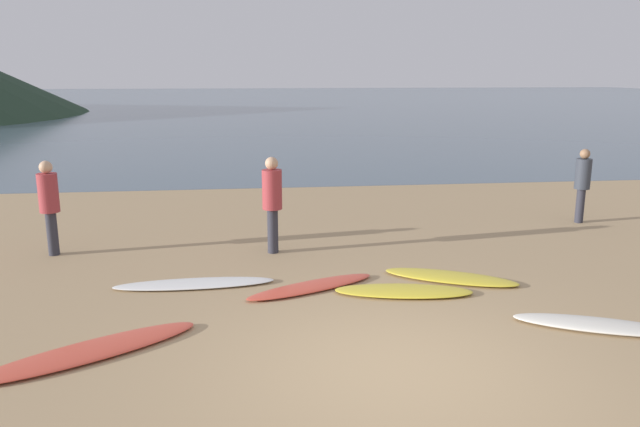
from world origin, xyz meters
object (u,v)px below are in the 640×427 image
Objects in this scene: surfboard_3 at (404,291)px; person_0 at (272,197)px; surfboard_2 at (311,286)px; surfboard_1 at (194,284)px; surfboard_0 at (90,351)px; person_2 at (49,200)px; surfboard_5 at (598,325)px; surfboard_4 at (450,277)px; person_1 at (583,180)px.

person_0 reaches higher than surfboard_3.
surfboard_1 is at bearing 144.11° from surfboard_2.
person_0 reaches higher than surfboard_0.
surfboard_2 is 4.92m from person_2.
surfboard_5 is at bearing 65.88° from person_2.
surfboard_4 is at bearing -4.35° from surfboard_1.
surfboard_5 is at bearing -53.08° from surfboard_2.
surfboard_5 is at bearing 150.75° from person_0.
surfboard_2 is 1.03× the size of surfboard_4.
person_2 is (-1.56, 4.08, 0.93)m from surfboard_0.
surfboard_5 is at bearing -175.94° from person_1.
surfboard_1 is 8.39m from person_1.
surfboard_0 is at bearing 24.86° from person_2.
person_1 is at bearing 100.28° from person_2.
surfboard_5 is 1.30× the size of person_1.
surfboard_1 is at bearing -156.03° from surfboard_4.
person_0 is 6.68m from person_1.
person_1 reaches higher than surfboard_2.
surfboard_0 is 4.49m from person_0.
surfboard_2 is 1.03× the size of surfboard_5.
person_0 reaches higher than surfboard_4.
surfboard_3 is 1.00m from surfboard_4.
surfboard_0 is 6.10m from surfboard_5.
surfboard_4 is 6.83m from person_2.
surfboard_5 is at bearing -31.21° from surfboard_0.
surfboard_1 is 1.17× the size of surfboard_5.
person_0 is at bearing 158.54° from surfboard_5.
person_2 is at bearing -171.34° from surfboard_4.
surfboard_3 is (3.01, -0.69, 0.01)m from surfboard_1.
person_1 is 0.94× the size of person_2.
person_0 is at bearing 50.50° from surfboard_1.
person_2 is at bearing 127.55° from surfboard_2.
person_0 is at bearing 136.82° from surfboard_3.
surfboard_2 is 1.34m from surfboard_3.
surfboard_4 is 1.20× the size of person_0.
surfboard_2 is 1.34× the size of person_1.
person_0 is (-2.64, 1.79, 0.96)m from surfboard_4.
surfboard_1 is 3.09m from surfboard_3.
surfboard_0 is 1.26× the size of surfboard_4.
surfboard_1 is 1.13× the size of surfboard_2.
person_1 is (2.66, 5.23, 0.87)m from surfboard_5.
surfboard_0 is at bearing -150.56° from surfboard_3.
surfboard_4 reaches higher than surfboard_2.
surfboard_4 is (3.88, -0.19, 0.01)m from surfboard_1.
surfboard_2 is 1.27× the size of person_2.
surfboard_3 is at bearing -10.91° from surfboard_0.
surfboard_3 is (4.01, 1.48, 0.00)m from surfboard_0.
surfboard_4 is at bearing -8.98° from surfboard_0.
person_2 reaches higher than surfboard_2.
surfboard_2 is (1.72, -0.34, 0.00)m from surfboard_1.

